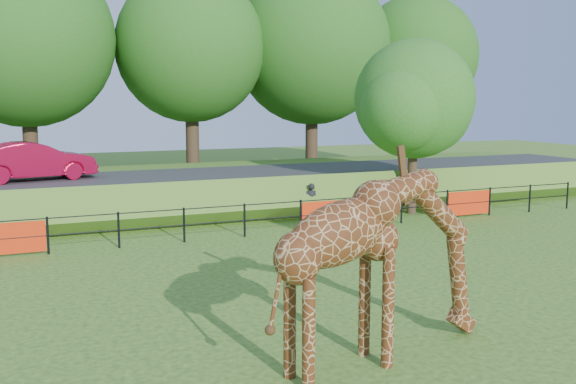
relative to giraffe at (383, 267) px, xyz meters
name	(u,v)px	position (x,y,z in m)	size (l,w,h in m)	color
ground	(370,310)	(1.14, 2.33, -1.62)	(90.00, 90.00, 0.00)	#2F5916
giraffe	(383,267)	(0.00, 0.00, 0.00)	(4.55, 0.84, 3.25)	#522811
perimeter_fence	(245,220)	(1.14, 10.33, -1.07)	(28.07, 0.10, 1.10)	black
embankment	(187,188)	(1.14, 17.83, -0.97)	(40.00, 9.00, 1.30)	#2F5916
road	(196,176)	(1.14, 16.33, -0.26)	(40.00, 5.00, 0.12)	#29292B
car_red	(34,161)	(-4.97, 16.75, 0.52)	(1.54, 4.41, 1.45)	#AA0C30
visitor	(311,201)	(4.47, 12.34, -0.95)	(0.49, 0.32, 1.35)	black
tree_east	(416,104)	(8.74, 11.96, 2.66)	(5.40, 4.71, 6.76)	#342317
bg_tree_line	(188,46)	(3.03, 24.33, 5.57)	(37.30, 8.80, 11.82)	#342317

